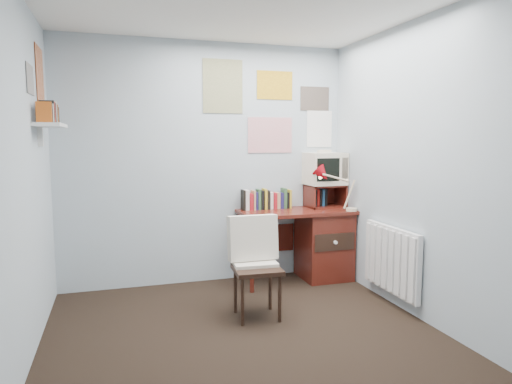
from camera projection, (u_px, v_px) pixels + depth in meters
ground at (257, 353)px, 3.24m from camera, size 3.50×3.50×0.00m
back_wall at (207, 164)px, 4.75m from camera, size 3.00×0.02×2.50m
left_wall at (11, 184)px, 2.65m from camera, size 0.02×3.50×2.50m
right_wall at (441, 173)px, 3.54m from camera, size 0.02×3.50×2.50m
desk at (319, 241)px, 4.94m from camera, size 1.20×0.55×0.76m
desk_chair at (257, 269)px, 3.84m from camera, size 0.45×0.43×0.83m
desk_lamp at (352, 191)px, 4.74m from camera, size 0.36×0.33×0.42m
tv_riser at (325, 196)px, 5.02m from camera, size 0.40×0.30×0.25m
crt_tv at (324, 167)px, 5.00m from camera, size 0.42×0.39×0.38m
book_row at (269, 199)px, 4.91m from camera, size 0.60×0.14×0.22m
radiator at (392, 259)px, 4.14m from camera, size 0.09×0.80×0.60m
wall_shelf at (51, 125)px, 3.68m from camera, size 0.20×0.62×0.24m
posters_back at (270, 107)px, 4.88m from camera, size 1.20×0.01×0.90m
posters_left at (35, 77)px, 3.61m from camera, size 0.01×0.70×0.60m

